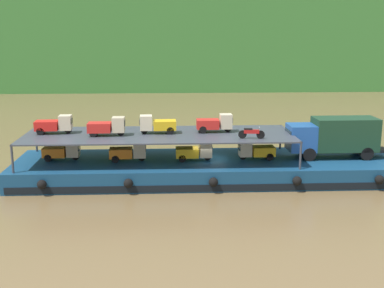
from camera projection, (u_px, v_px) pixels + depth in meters
The scene contains 13 objects.
ground_plane at pixel (209, 178), 38.54m from camera, with size 400.00×400.00×0.00m, color brown.
cargo_barge at pixel (209, 169), 38.34m from camera, with size 29.40×7.89×1.50m.
covered_lorry at pixel (335, 136), 38.38m from camera, with size 7.88×2.36×3.10m.
cargo_rack at pixel (159, 135), 37.60m from camera, with size 20.20×6.56×2.00m.
mini_truck_lower_stern at pixel (62, 151), 37.81m from camera, with size 2.76×1.23×1.38m.
mini_truck_lower_aft at pixel (129, 152), 37.54m from camera, with size 2.77×1.25×1.38m.
mini_truck_lower_mid at pixel (195, 151), 37.69m from camera, with size 2.75×1.22×1.38m.
mini_truck_lower_fore at pixel (256, 150), 38.06m from camera, with size 2.79×1.28×1.38m.
mini_truck_upper_stern at pixel (54, 124), 37.64m from camera, with size 2.78×1.26×1.38m.
mini_truck_upper_mid at pixel (107, 126), 36.88m from camera, with size 2.74×1.21×1.38m.
mini_truck_upper_fore at pixel (157, 124), 37.71m from camera, with size 2.77×1.26×1.38m.
mini_truck_upper_bow at pixel (215, 123), 38.20m from camera, with size 2.74×1.21×1.38m.
motorcycle_upper_port at pixel (251, 133), 35.89m from camera, with size 1.90×0.55×0.87m.
Camera 1 is at (-3.08, -36.90, 11.05)m, focal length 46.66 mm.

